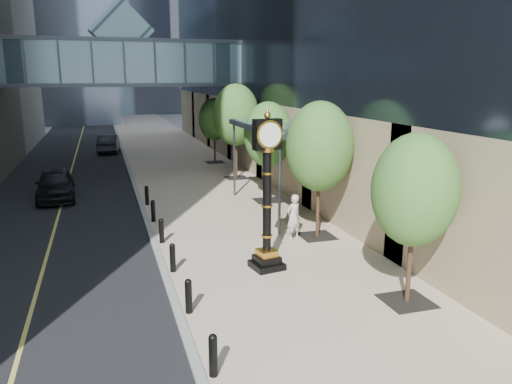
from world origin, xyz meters
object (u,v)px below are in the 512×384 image
pedestrian (293,217)px  car_near (55,184)px  car_far (109,143)px  street_clock (267,203)px

pedestrian → car_near: (-9.84, 10.50, -0.16)m
pedestrian → car_far: bearing=-100.1°
pedestrian → car_far: size_ratio=0.40×
pedestrian → car_near: pedestrian is taller
pedestrian → car_near: bearing=-70.5°
street_clock → car_near: size_ratio=1.11×
street_clock → car_near: bearing=111.1°
pedestrian → car_far: 28.74m
street_clock → car_far: street_clock is taller
street_clock → car_near: 15.41m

